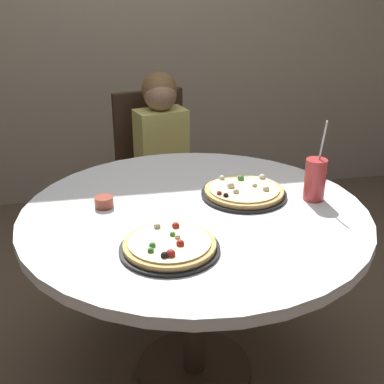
% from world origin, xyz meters
% --- Properties ---
extents(ground_plane, '(8.00, 8.00, 0.00)m').
position_xyz_m(ground_plane, '(0.00, 0.00, 0.00)').
color(ground_plane, brown).
extents(dining_table, '(1.26, 1.26, 0.75)m').
position_xyz_m(dining_table, '(0.00, 0.00, 0.66)').
color(dining_table, white).
rests_on(dining_table, ground_plane).
extents(chair_wooden, '(0.49, 0.49, 0.95)m').
position_xyz_m(chair_wooden, '(-0.02, 1.02, 0.53)').
color(chair_wooden, '#382619').
rests_on(chair_wooden, ground_plane).
extents(diner_child, '(0.34, 0.43, 1.08)m').
position_xyz_m(diner_child, '(0.02, 0.85, 0.48)').
color(diner_child, '#3F4766').
rests_on(diner_child, ground_plane).
extents(pizza_veggie, '(0.33, 0.33, 0.05)m').
position_xyz_m(pizza_veggie, '(0.21, 0.09, 0.77)').
color(pizza_veggie, black).
rests_on(pizza_veggie, dining_table).
extents(pizza_cheese, '(0.31, 0.31, 0.05)m').
position_xyz_m(pizza_cheese, '(-0.13, -0.27, 0.77)').
color(pizza_cheese, black).
rests_on(pizza_cheese, dining_table).
extents(soda_cup, '(0.08, 0.08, 0.31)m').
position_xyz_m(soda_cup, '(0.46, 0.01, 0.83)').
color(soda_cup, '#B73333').
rests_on(soda_cup, dining_table).
extents(sauce_bowl, '(0.07, 0.07, 0.04)m').
position_xyz_m(sauce_bowl, '(-0.32, 0.09, 0.77)').
color(sauce_bowl, brown).
rests_on(sauce_bowl, dining_table).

